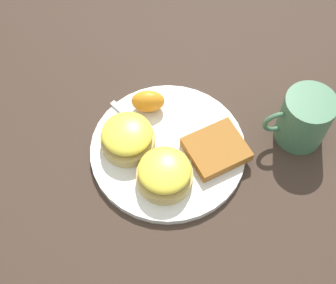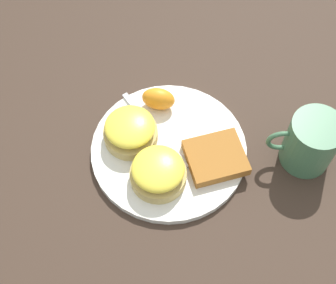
# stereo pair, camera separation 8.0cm
# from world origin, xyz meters

# --- Properties ---
(ground_plane) EXTENTS (1.10, 1.10, 0.00)m
(ground_plane) POSITION_xyz_m (0.00, 0.00, 0.00)
(ground_plane) COLOR #38281E
(plate) EXTENTS (0.27, 0.27, 0.01)m
(plate) POSITION_xyz_m (0.00, 0.00, 0.01)
(plate) COLOR silver
(plate) RESTS_ON ground_plane
(sandwich_benedict_left) EXTENTS (0.09, 0.09, 0.05)m
(sandwich_benedict_left) POSITION_xyz_m (0.07, -0.02, 0.04)
(sandwich_benedict_left) COLOR tan
(sandwich_benedict_left) RESTS_ON plate
(sandwich_benedict_right) EXTENTS (0.09, 0.09, 0.05)m
(sandwich_benedict_right) POSITION_xyz_m (0.02, 0.06, 0.04)
(sandwich_benedict_right) COLOR tan
(sandwich_benedict_right) RESTS_ON plate
(hashbrown_patty) EXTENTS (0.12, 0.11, 0.02)m
(hashbrown_patty) POSITION_xyz_m (-0.08, 0.02, 0.02)
(hashbrown_patty) COLOR #9B5E23
(hashbrown_patty) RESTS_ON plate
(orange_wedge) EXTENTS (0.07, 0.05, 0.04)m
(orange_wedge) POSITION_xyz_m (0.02, -0.09, 0.04)
(orange_wedge) COLOR orange
(orange_wedge) RESTS_ON plate
(fork) EXTENTS (0.12, 0.17, 0.00)m
(fork) POSITION_xyz_m (0.02, -0.02, 0.02)
(fork) COLOR silver
(fork) RESTS_ON plate
(cup) EXTENTS (0.12, 0.09, 0.10)m
(cup) POSITION_xyz_m (-0.24, 0.01, 0.05)
(cup) COLOR #42704C
(cup) RESTS_ON ground_plane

